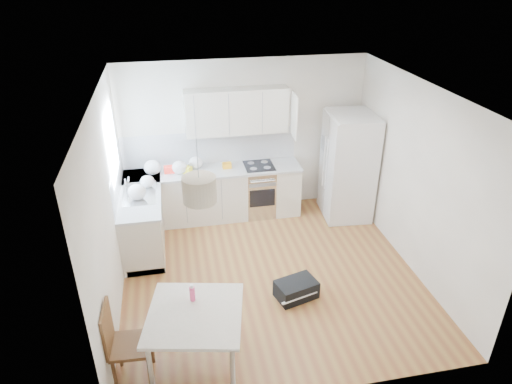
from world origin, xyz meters
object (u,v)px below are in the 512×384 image
dining_chair (131,343)px  gym_bag (296,289)px  refrigerator (349,166)px  dining_table (195,319)px

dining_chair → gym_bag: (2.10, 0.95, -0.38)m
refrigerator → dining_chair: (-3.58, -3.00, -0.42)m
gym_bag → dining_chair: bearing=-171.4°
refrigerator → dining_table: size_ratio=1.57×
refrigerator → gym_bag: (-1.48, -2.06, -0.80)m
refrigerator → dining_chair: refrigerator is taller
dining_table → refrigerator: bearing=57.7°
gym_bag → dining_table: bearing=-162.2°
refrigerator → dining_chair: size_ratio=1.85×
dining_table → dining_chair: dining_chair is taller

